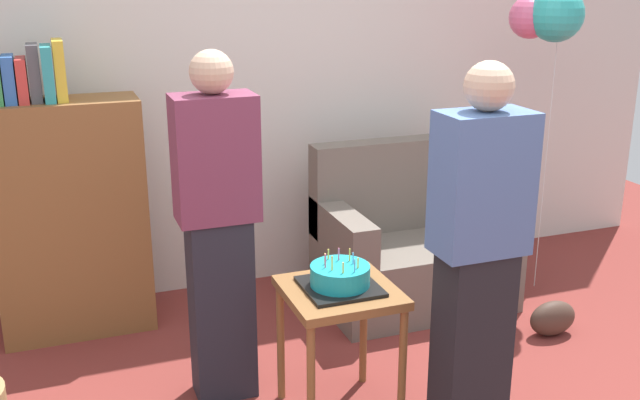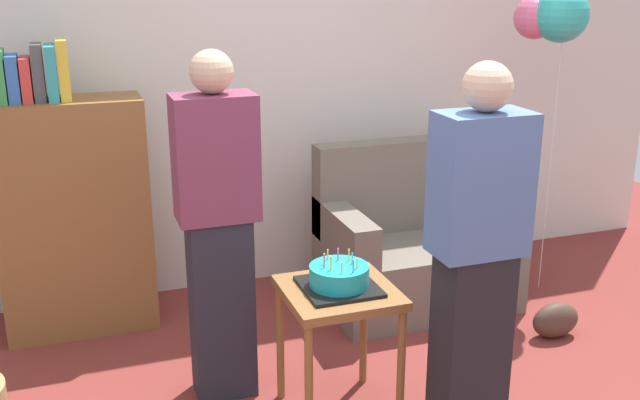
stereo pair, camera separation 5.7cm
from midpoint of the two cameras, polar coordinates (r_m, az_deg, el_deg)
The scene contains 9 objects.
wall_back at distance 4.59m, azimuth -5.05°, elevation 9.87°, with size 6.00×0.10×2.70m, color silver.
couch at distance 4.50m, azimuth 7.59°, elevation -3.66°, with size 1.10×0.70×0.96m.
bookshelf at distance 4.23m, azimuth -18.21°, elevation -0.80°, with size 0.80×0.36×1.61m.
side_table at distance 3.28m, azimuth 1.96°, elevation -8.36°, with size 0.48×0.48×0.62m.
birthday_cake at distance 3.22m, azimuth 1.99°, elevation -6.01°, with size 0.32×0.32×0.17m.
person_blowing_candles at distance 3.35m, azimuth -7.37°, elevation -2.19°, with size 0.36×0.22×1.63m.
person_holding_cake at distance 3.01m, azimuth 12.44°, elevation -4.80°, with size 0.36×0.22×1.63m.
handbag at distance 4.33m, azimuth 18.07°, elevation -8.80°, with size 0.28×0.14×0.20m, color #473328.
balloon_bunch at distance 4.58m, azimuth 18.12°, elevation 13.34°, with size 0.46×0.41×1.86m.
Camera 2 is at (-1.10, -2.37, 1.95)m, focal length 41.48 mm.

